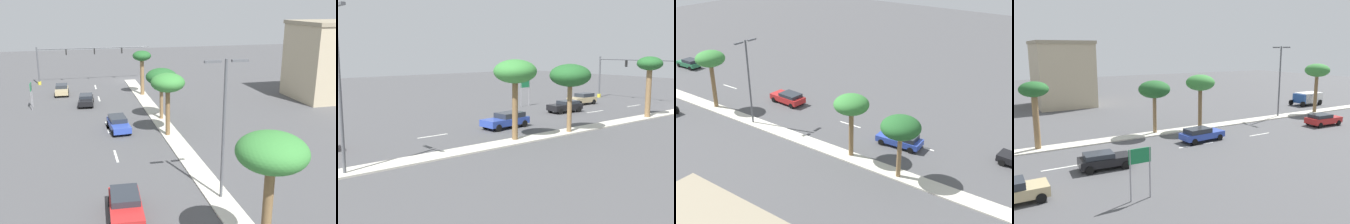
% 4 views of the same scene
% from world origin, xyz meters
% --- Properties ---
extents(ground_plane, '(160.00, 160.00, 0.00)m').
position_xyz_m(ground_plane, '(0.00, 33.90, 0.00)').
color(ground_plane, '#4C4C4F').
extents(lane_stripe_mid, '(0.20, 2.80, 0.01)m').
position_xyz_m(lane_stripe_mid, '(6.01, 4.00, 0.01)').
color(lane_stripe_mid, silver).
rests_on(lane_stripe_mid, ground).
extents(lane_stripe_inboard, '(0.20, 2.80, 0.01)m').
position_xyz_m(lane_stripe_inboard, '(6.01, 11.72, 0.01)').
color(lane_stripe_inboard, silver).
rests_on(lane_stripe_inboard, ground).
extents(lane_stripe_far, '(0.20, 2.80, 0.01)m').
position_xyz_m(lane_stripe_far, '(6.01, 23.96, 0.01)').
color(lane_stripe_far, silver).
rests_on(lane_stripe_far, ground).
extents(lane_stripe_trailing, '(0.20, 2.80, 0.01)m').
position_xyz_m(lane_stripe_trailing, '(6.01, 25.15, 0.01)').
color(lane_stripe_trailing, silver).
rests_on(lane_stripe_trailing, ground).
extents(lane_stripe_leading, '(0.20, 2.80, 0.01)m').
position_xyz_m(lane_stripe_leading, '(6.01, 32.80, 0.01)').
color(lane_stripe_leading, silver).
rests_on(lane_stripe_leading, ground).
extents(traffic_signal_gantry, '(18.20, 0.53, 6.04)m').
position_xyz_m(traffic_signal_gantry, '(9.53, -0.05, 4.08)').
color(traffic_signal_gantry, '#515459').
rests_on(traffic_signal_gantry, ground).
extents(directional_road_sign, '(0.10, 1.45, 3.31)m').
position_xyz_m(directional_road_sign, '(14.45, 14.93, 2.39)').
color(directional_road_sign, gray).
rests_on(directional_road_sign, ground).
extents(palm_tree_near, '(2.59, 2.59, 6.25)m').
position_xyz_m(palm_tree_near, '(-0.23, 11.04, 5.24)').
color(palm_tree_near, olive).
rests_on(palm_tree_near, median_curb).
extents(palm_tree_mid, '(3.48, 3.48, 5.77)m').
position_xyz_m(palm_tree_mid, '(-0.26, 23.14, 4.85)').
color(palm_tree_mid, olive).
rests_on(palm_tree_mid, median_curb).
extents(palm_tree_leading, '(3.34, 3.34, 6.23)m').
position_xyz_m(palm_tree_leading, '(0.36, 28.70, 5.30)').
color(palm_tree_leading, brown).
rests_on(palm_tree_leading, median_curb).
extents(street_lamp_center, '(2.90, 0.24, 9.47)m').
position_xyz_m(street_lamp_center, '(-0.14, 41.96, 5.69)').
color(street_lamp_center, '#515459').
rests_on(street_lamp_center, median_curb).
extents(sedan_tan_near, '(1.92, 3.85, 1.45)m').
position_xyz_m(sedan_tan_near, '(11.00, 8.04, 0.77)').
color(sedan_tan_near, tan).
rests_on(sedan_tan_near, ground).
extents(sedan_blue_leading, '(2.20, 4.70, 1.39)m').
position_xyz_m(sedan_blue_leading, '(4.96, 25.78, 0.75)').
color(sedan_blue_leading, '#2D47AD').
rests_on(sedan_blue_leading, ground).
extents(sedan_black_inboard, '(2.14, 4.15, 1.32)m').
position_xyz_m(sedan_black_inboard, '(7.85, 14.72, 0.72)').
color(sedan_black_inboard, black).
rests_on(sedan_black_inboard, ground).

